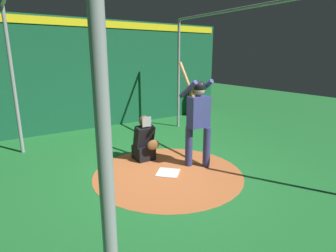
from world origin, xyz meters
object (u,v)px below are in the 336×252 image
at_px(catcher, 145,142).
at_px(bat_rack, 190,102).
at_px(home_plate, 168,173).
at_px(batter, 198,116).

height_order(catcher, bat_rack, bat_rack).
distance_m(home_plate, bat_rack, 5.38).
distance_m(batter, bat_rack, 4.96).
bearing_deg(bat_rack, catcher, -49.40).
xyz_separation_m(catcher, bat_rack, (-3.10, 3.62, 0.10)).
xyz_separation_m(home_plate, catcher, (-0.88, -0.03, 0.38)).
bearing_deg(batter, home_plate, -91.00).
height_order(batter, catcher, batter).
xyz_separation_m(batter, catcher, (-0.89, -0.74, -0.67)).
relative_size(catcher, bat_rack, 0.94).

